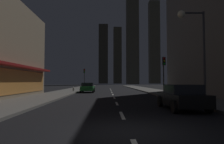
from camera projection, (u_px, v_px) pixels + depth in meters
The scene contains 14 objects.
ground_plane at pixel (111, 90), 38.54m from camera, with size 78.00×136.00×0.10m, color black.
sidewalk_right at pixel (148, 90), 38.71m from camera, with size 4.00×76.00×0.15m, color #605E59.
sidewalk_left at pixel (74, 90), 38.37m from camera, with size 4.00×76.00×0.15m, color #605E59.
lane_marking_center at pixel (113, 95), 25.36m from camera, with size 0.16×43.80×0.01m.
skyscraper_distant_tall at pixel (103, 54), 164.69m from camera, with size 7.40×5.80×47.75m, color #39362A.
skyscraper_distant_mid at pixel (117, 56), 164.64m from camera, with size 6.43×6.79×45.25m, color #403C30.
skyscraper_distant_short at pixel (132, 26), 128.30m from camera, with size 7.42×6.98×73.09m, color #524E3D.
skyscraper_distant_slender at pixel (154, 42), 166.25m from camera, with size 8.28×6.90×67.27m, color #514D3D.
car_parked_near at pixel (182, 97), 11.77m from camera, with size 1.98×4.24×1.45m.
car_parked_far at pixel (88, 87), 30.41m from camera, with size 1.98×4.24×1.45m.
fire_hydrant_far_left at pixel (73, 89), 31.35m from camera, with size 0.42×0.30×0.65m.
traffic_light_near_right at pixel (164, 67), 22.33m from camera, with size 0.32×0.48×4.20m.
traffic_light_far_left at pixel (84, 74), 42.90m from camera, with size 0.32×0.48×4.20m.
street_lamp_right at pixel (192, 33), 14.57m from camera, with size 1.96×0.56×6.58m.
Camera 1 is at (-0.72, -6.65, 1.62)m, focal length 32.73 mm.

